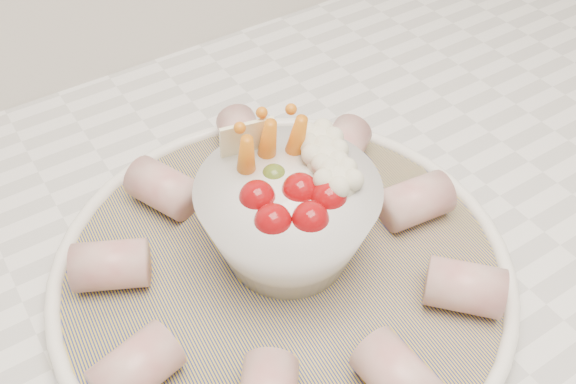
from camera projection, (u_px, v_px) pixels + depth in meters
serving_platter at (283, 269)px, 0.51m from camera, size 0.39×0.39×0.02m
veggie_bowl at (289, 214)px, 0.49m from camera, size 0.14×0.14×0.11m
cured_meat_rolls at (282, 251)px, 0.49m from camera, size 0.32×0.32×0.04m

